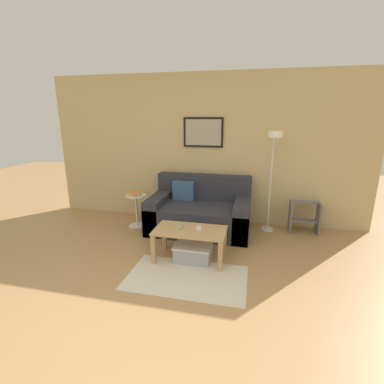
% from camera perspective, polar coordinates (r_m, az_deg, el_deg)
% --- Properties ---
extents(ground_plane, '(16.00, 16.00, 0.00)m').
position_cam_1_polar(ground_plane, '(2.74, -10.85, -27.31)').
color(ground_plane, tan).
extents(wall_back, '(5.60, 0.09, 2.55)m').
position_cam_1_polar(wall_back, '(4.92, 2.38, 8.73)').
color(wall_back, tan).
rests_on(wall_back, ground_plane).
extents(area_rug, '(1.40, 0.82, 0.01)m').
position_cam_1_polar(area_rug, '(3.43, -1.13, -17.10)').
color(area_rug, beige).
rests_on(area_rug, ground_plane).
extents(couch, '(1.62, 0.99, 0.86)m').
position_cam_1_polar(couch, '(4.64, 1.60, -4.18)').
color(couch, '#2D2D38').
rests_on(couch, ground_plane).
extents(coffee_table, '(0.94, 0.51, 0.41)m').
position_cam_1_polar(coffee_table, '(3.68, -0.41, -8.90)').
color(coffee_table, tan).
rests_on(coffee_table, ground_plane).
extents(storage_bin, '(0.49, 0.43, 0.22)m').
position_cam_1_polar(storage_bin, '(3.78, 0.35, -11.98)').
color(storage_bin, '#9EA3A8').
rests_on(storage_bin, ground_plane).
extents(floor_lamp, '(0.21, 0.47, 1.64)m').
position_cam_1_polar(floor_lamp, '(4.39, 16.27, 6.57)').
color(floor_lamp, silver).
rests_on(floor_lamp, ground_plane).
extents(side_table, '(0.34, 0.34, 0.56)m').
position_cam_1_polar(side_table, '(4.84, -11.30, -3.14)').
color(side_table, white).
rests_on(side_table, ground_plane).
extents(book_stack, '(0.25, 0.20, 0.05)m').
position_cam_1_polar(book_stack, '(4.77, -11.79, -0.31)').
color(book_stack, '#D18438').
rests_on(book_stack, side_table).
extents(remote_control, '(0.05, 0.15, 0.02)m').
position_cam_1_polar(remote_control, '(3.71, -2.32, -7.16)').
color(remote_control, '#99999E').
rests_on(remote_control, coffee_table).
extents(cell_phone, '(0.09, 0.15, 0.01)m').
position_cam_1_polar(cell_phone, '(3.70, 1.43, -7.36)').
color(cell_phone, silver).
rests_on(cell_phone, coffee_table).
extents(step_stool, '(0.46, 0.29, 0.51)m').
position_cam_1_polar(step_stool, '(4.89, 22.01, -4.59)').
color(step_stool, slate).
rests_on(step_stool, ground_plane).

